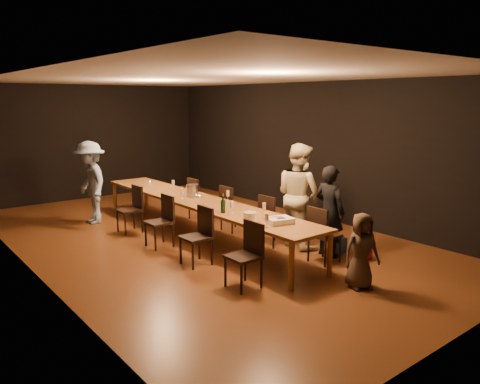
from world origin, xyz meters
TOP-DOWN VIEW (x-y plane):
  - ground at (0.00, 0.00)m, footprint 10.00×10.00m
  - room_shell at (0.00, 0.00)m, footprint 6.04×10.04m
  - table at (0.00, 0.00)m, footprint 0.90×6.00m
  - chair_right_0 at (0.85, -2.40)m, footprint 0.42×0.42m
  - chair_right_1 at (0.85, -1.20)m, footprint 0.42×0.42m
  - chair_right_2 at (0.85, 0.00)m, footprint 0.42×0.42m
  - chair_right_3 at (0.85, 1.20)m, footprint 0.42×0.42m
  - chair_left_0 at (-0.85, -2.40)m, footprint 0.42×0.42m
  - chair_left_1 at (-0.85, -1.20)m, footprint 0.42×0.42m
  - chair_left_2 at (-0.85, 0.00)m, footprint 0.42×0.42m
  - chair_left_3 at (-0.85, 1.20)m, footprint 0.42×0.42m
  - woman_birthday at (1.15, -2.23)m, footprint 0.42×0.60m
  - woman_tan at (1.15, -1.51)m, footprint 0.76×0.94m
  - man_blue at (-1.15, 2.37)m, footprint 0.74×1.19m
  - child at (0.43, -3.44)m, footprint 0.62×0.52m
  - gift_bag_red at (1.46, -2.76)m, footprint 0.25×0.14m
  - gift_bag_blue at (1.41, -2.26)m, footprint 0.25×0.20m
  - birthday_cake at (0.01, -2.21)m, footprint 0.45×0.39m
  - plate_stack at (-0.18, -1.74)m, footprint 0.27×0.27m
  - champagne_bottle at (-0.26, -1.14)m, footprint 0.10×0.10m
  - ice_bucket at (0.07, 0.31)m, footprint 0.29×0.29m
  - wineglass_0 at (-0.27, -2.24)m, footprint 0.06×0.06m
  - wineglass_1 at (0.17, -1.68)m, footprint 0.06×0.06m
  - wineglass_2 at (-0.15, -1.23)m, footprint 0.06×0.06m
  - wineglass_3 at (0.35, -0.46)m, footprint 0.06×0.06m
  - wineglass_4 at (-0.19, 0.25)m, footprint 0.06×0.06m
  - wineglass_5 at (0.14, 1.15)m, footprint 0.06×0.06m
  - tealight_near at (0.15, -1.94)m, footprint 0.05×0.05m
  - tealight_mid at (0.15, 0.18)m, footprint 0.05×0.05m
  - tealight_far at (0.15, 2.19)m, footprint 0.05×0.05m

SIDE VIEW (x-z plane):
  - ground at x=0.00m, z-range 0.00..0.00m
  - gift_bag_blue at x=1.41m, z-range 0.00..0.27m
  - gift_bag_red at x=1.46m, z-range 0.00..0.29m
  - chair_right_0 at x=0.85m, z-range 0.00..0.93m
  - chair_right_1 at x=0.85m, z-range 0.00..0.93m
  - chair_right_2 at x=0.85m, z-range 0.00..0.93m
  - chair_right_3 at x=0.85m, z-range 0.00..0.93m
  - chair_left_0 at x=-0.85m, z-range 0.00..0.93m
  - chair_left_1 at x=-0.85m, z-range 0.00..0.93m
  - chair_left_2 at x=-0.85m, z-range 0.00..0.93m
  - chair_left_3 at x=-0.85m, z-range 0.00..0.93m
  - child at x=0.43m, z-range 0.00..1.08m
  - table at x=0.00m, z-range 0.33..1.08m
  - tealight_near at x=0.15m, z-range 0.75..0.78m
  - tealight_mid at x=0.15m, z-range 0.75..0.78m
  - tealight_far at x=0.15m, z-range 0.75..0.78m
  - woman_birthday at x=1.15m, z-range 0.00..1.55m
  - birthday_cake at x=0.01m, z-range 0.75..0.84m
  - plate_stack at x=-0.18m, z-range 0.75..0.87m
  - wineglass_0 at x=-0.27m, z-range 0.75..0.96m
  - wineglass_1 at x=0.17m, z-range 0.75..0.96m
  - wineglass_2 at x=-0.15m, z-range 0.75..0.96m
  - wineglass_3 at x=0.35m, z-range 0.75..0.96m
  - wineglass_4 at x=-0.19m, z-range 0.75..0.96m
  - wineglass_5 at x=0.14m, z-range 0.75..0.96m
  - ice_bucket at x=0.07m, z-range 0.75..0.99m
  - man_blue at x=-1.15m, z-range 0.00..1.76m
  - champagne_bottle at x=-0.26m, z-range 0.75..1.08m
  - woman_tan at x=1.15m, z-range 0.00..1.86m
  - room_shell at x=0.00m, z-range 0.57..3.59m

